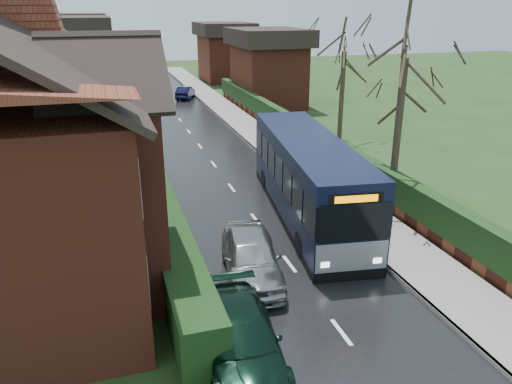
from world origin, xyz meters
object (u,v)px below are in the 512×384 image
object	(u,v)px
brick_house	(2,141)
bus	(308,179)
bus_stop_sign	(352,177)
car_silver	(251,256)
car_green	(242,339)

from	to	relation	value
brick_house	bus	world-z (taller)	brick_house
bus_stop_sign	brick_house	bearing A→B (deg)	172.97
car_silver	bus_stop_sign	distance (m)	6.74
car_green	bus_stop_sign	bearing A→B (deg)	52.91
brick_house	car_silver	distance (m)	8.69
brick_house	bus_stop_sign	bearing A→B (deg)	2.69
bus	car_silver	size ratio (longest dim) A/B	2.51
brick_house	bus_stop_sign	size ratio (longest dim) A/B	5.73
brick_house	car_silver	xyz separation A→B (m)	(7.23, -3.19, -3.62)
car_silver	car_green	bearing A→B (deg)	-99.96
brick_house	car_green	bearing A→B (deg)	-50.45
car_green	bus_stop_sign	world-z (taller)	bus_stop_sign
brick_house	bus	distance (m)	11.31
car_silver	brick_house	bearing A→B (deg)	166.11
brick_house	bus_stop_sign	distance (m)	13.03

